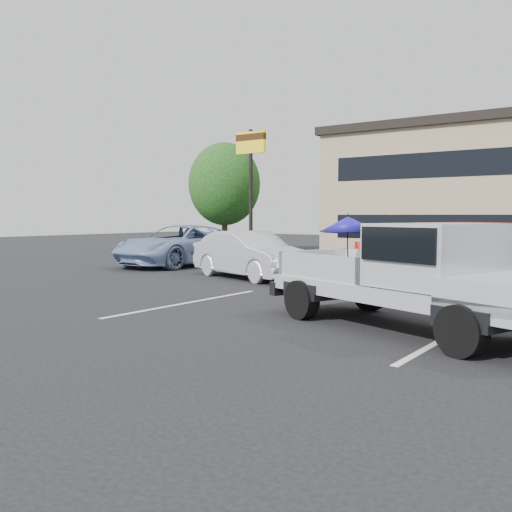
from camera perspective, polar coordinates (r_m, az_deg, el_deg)
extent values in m
plane|color=black|center=(9.82, -1.82, -7.72)|extent=(90.00, 90.00, 0.00)
cube|color=silver|center=(13.23, -6.86, -4.67)|extent=(0.12, 5.00, 0.01)
cube|color=silver|center=(10.23, 18.95, -7.44)|extent=(0.12, 5.00, 0.01)
cylinder|color=black|center=(26.83, -0.52, 6.18)|extent=(0.18, 0.18, 6.00)
cube|color=yellow|center=(27.03, -0.53, 11.28)|extent=(1.60, 0.18, 1.00)
cube|color=#381E0C|center=(27.06, -0.53, 11.80)|extent=(1.60, 0.22, 0.30)
cylinder|color=#332114|center=(31.64, -3.15, 2.61)|extent=(0.32, 0.32, 2.42)
ellipsoid|color=#123F12|center=(31.68, -3.17, 7.19)|extent=(3.96, 3.96, 4.55)
cylinder|color=black|center=(11.09, 4.59, -4.38)|extent=(0.81, 0.52, 0.76)
cylinder|color=black|center=(12.31, 11.31, -3.60)|extent=(0.81, 0.52, 0.76)
cylinder|color=black|center=(8.62, 19.85, -7.05)|extent=(0.81, 0.52, 0.76)
cube|color=silver|center=(10.36, 15.05, -3.48)|extent=(5.72, 3.66, 0.28)
cube|color=black|center=(12.34, 5.32, -2.96)|extent=(0.84, 1.90, 0.28)
cube|color=silver|center=(9.94, 17.52, 0.10)|extent=(2.18, 2.30, 1.05)
cube|color=black|center=(9.93, 17.54, 1.25)|extent=(2.08, 2.34, 0.55)
cube|color=black|center=(11.34, 9.50, -2.45)|extent=(2.79, 2.52, 0.10)
cube|color=silver|center=(11.93, 12.55, -0.72)|extent=(2.19, 0.89, 0.50)
cube|color=silver|center=(10.73, 6.16, -1.17)|extent=(2.19, 0.89, 0.50)
cube|color=silver|center=(12.13, 5.94, -0.57)|extent=(0.73, 1.76, 0.50)
cube|color=silver|center=(10.55, 13.65, -1.36)|extent=(0.73, 1.76, 0.50)
ellipsoid|color=brown|center=(10.91, 12.46, -1.65)|extent=(0.58, 0.53, 0.32)
cylinder|color=brown|center=(10.68, 13.16, -1.99)|extent=(0.07, 0.07, 0.24)
cylinder|color=brown|center=(10.80, 13.73, -1.94)|extent=(0.07, 0.07, 0.24)
ellipsoid|color=brown|center=(10.78, 13.12, -0.67)|extent=(0.37, 0.36, 0.43)
cylinder|color=red|center=(10.75, 13.21, 0.06)|extent=(0.21, 0.21, 0.04)
sphere|color=brown|center=(10.70, 13.49, 0.57)|extent=(0.23, 0.23, 0.23)
cone|color=black|center=(10.62, 14.00, 0.42)|extent=(0.19, 0.16, 0.11)
cone|color=black|center=(10.66, 13.21, 1.20)|extent=(0.08, 0.08, 0.12)
cone|color=black|center=(10.75, 13.64, 1.21)|extent=(0.08, 0.08, 0.12)
cylinder|color=brown|center=(11.04, 11.78, -2.08)|extent=(0.28, 0.05, 0.10)
cylinder|color=black|center=(11.33, 9.16, 0.47)|extent=(0.02, 0.10, 1.05)
cone|color=#1C12A5|center=(11.31, 9.19, 3.23)|extent=(1.10, 1.12, 0.36)
cylinder|color=black|center=(11.31, 9.20, 4.04)|extent=(0.02, 0.02, 0.10)
cylinder|color=black|center=(11.32, 9.18, 2.57)|extent=(1.10, 1.10, 0.09)
cylinder|color=black|center=(16.43, 11.54, -1.73)|extent=(0.79, 0.52, 0.74)
cylinder|color=black|center=(17.73, 15.65, -1.38)|extent=(0.79, 0.52, 0.74)
cylinder|color=black|center=(14.18, 21.62, -2.84)|extent=(0.79, 0.52, 0.74)
cube|color=red|center=(15.88, 18.46, -1.03)|extent=(5.57, 3.62, 0.27)
cube|color=black|center=(17.66, 11.60, -0.95)|extent=(0.84, 1.85, 0.27)
cube|color=red|center=(15.51, 20.07, 1.27)|extent=(2.14, 2.25, 1.02)
cube|color=black|center=(15.50, 20.09, 1.99)|extent=(2.04, 2.29, 0.54)
cube|color=black|center=(16.78, 14.67, -0.49)|extent=(2.73, 2.47, 0.10)
cube|color=red|center=(17.40, 16.55, 0.59)|extent=(2.13, 0.89, 0.49)
cube|color=red|center=(16.14, 12.67, 0.40)|extent=(2.13, 0.89, 0.49)
cube|color=red|center=(17.49, 12.07, 0.69)|extent=(0.73, 1.71, 0.49)
cube|color=red|center=(16.06, 17.53, 0.30)|extent=(0.73, 1.71, 0.49)
imported|color=#B4B6BC|center=(18.21, -0.62, 0.12)|extent=(4.85, 2.94, 1.51)
imported|color=#7E93BC|center=(23.13, -7.56, 1.08)|extent=(2.80, 5.91, 1.63)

